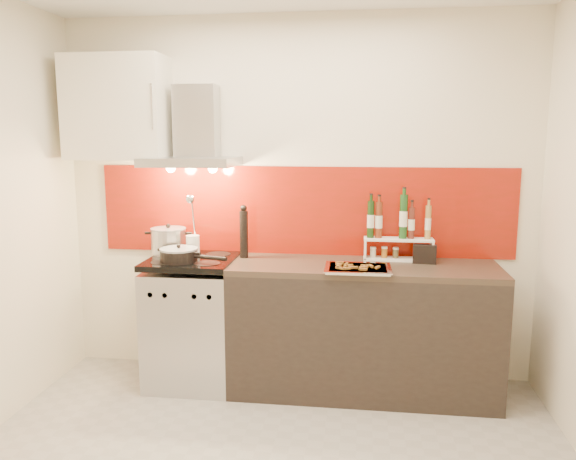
# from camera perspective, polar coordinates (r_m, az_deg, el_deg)

# --- Properties ---
(back_wall) EXTENTS (3.40, 0.02, 2.60)m
(back_wall) POSITION_cam_1_polar(r_m,az_deg,el_deg) (4.08, 0.83, 3.12)
(back_wall) COLOR silver
(back_wall) RESTS_ON ground
(backsplash) EXTENTS (3.00, 0.02, 0.64)m
(backsplash) POSITION_cam_1_polar(r_m,az_deg,el_deg) (4.07, 1.50, 1.97)
(backsplash) COLOR maroon
(backsplash) RESTS_ON back_wall
(range_stove) EXTENTS (0.60, 0.60, 0.91)m
(range_stove) POSITION_cam_1_polar(r_m,az_deg,el_deg) (4.12, -9.56, -9.22)
(range_stove) COLOR #B7B7BA
(range_stove) RESTS_ON ground
(counter) EXTENTS (1.80, 0.60, 0.90)m
(counter) POSITION_cam_1_polar(r_m,az_deg,el_deg) (3.95, 7.61, -9.86)
(counter) COLOR black
(counter) RESTS_ON ground
(range_hood) EXTENTS (0.62, 0.50, 0.61)m
(range_hood) POSITION_cam_1_polar(r_m,az_deg,el_deg) (4.04, -9.48, 9.22)
(range_hood) COLOR #B7B7BA
(range_hood) RESTS_ON back_wall
(upper_cabinet) EXTENTS (0.70, 0.35, 0.72)m
(upper_cabinet) POSITION_cam_1_polar(r_m,az_deg,el_deg) (4.22, -16.92, 11.77)
(upper_cabinet) COLOR #EEE7CF
(upper_cabinet) RESTS_ON back_wall
(stock_pot) EXTENTS (0.26, 0.26, 0.22)m
(stock_pot) POSITION_cam_1_polar(r_m,az_deg,el_deg) (4.18, -12.03, -1.05)
(stock_pot) COLOR #B7B7BA
(stock_pot) RESTS_ON range_stove
(saute_pan) EXTENTS (0.49, 0.26, 0.12)m
(saute_pan) POSITION_cam_1_polar(r_m,az_deg,el_deg) (3.89, -10.93, -2.49)
(saute_pan) COLOR black
(saute_pan) RESTS_ON range_stove
(utensil_jar) EXTENTS (0.10, 0.14, 0.46)m
(utensil_jar) POSITION_cam_1_polar(r_m,az_deg,el_deg) (4.03, -9.67, -0.90)
(utensil_jar) COLOR silver
(utensil_jar) RESTS_ON range_stove
(pepper_mill) EXTENTS (0.06, 0.06, 0.38)m
(pepper_mill) POSITION_cam_1_polar(r_m,az_deg,el_deg) (3.98, -4.51, -0.23)
(pepper_mill) COLOR black
(pepper_mill) RESTS_ON counter
(step_shelf) EXTENTS (0.48, 0.13, 0.46)m
(step_shelf) POSITION_cam_1_polar(r_m,az_deg,el_deg) (3.96, 10.95, -0.40)
(step_shelf) COLOR white
(step_shelf) RESTS_ON counter
(caddy_box) EXTENTS (0.16, 0.08, 0.13)m
(caddy_box) POSITION_cam_1_polar(r_m,az_deg,el_deg) (3.93, 13.71, -2.44)
(caddy_box) COLOR black
(caddy_box) RESTS_ON counter
(baking_tray) EXTENTS (0.43, 0.33, 0.03)m
(baking_tray) POSITION_cam_1_polar(r_m,az_deg,el_deg) (3.64, 7.08, -3.87)
(baking_tray) COLOR silver
(baking_tray) RESTS_ON counter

